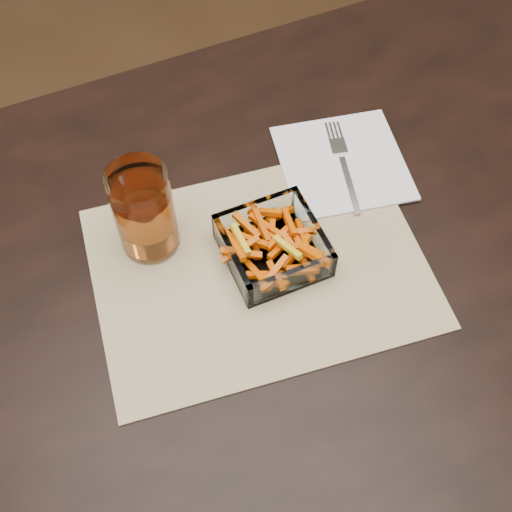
% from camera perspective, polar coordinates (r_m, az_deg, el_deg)
% --- Properties ---
extents(dining_table, '(1.60, 0.90, 0.75)m').
position_cam_1_polar(dining_table, '(0.97, 1.66, -3.16)').
color(dining_table, black).
rests_on(dining_table, ground).
extents(placemat, '(0.49, 0.39, 0.00)m').
position_cam_1_polar(placemat, '(0.88, 0.30, -1.00)').
color(placemat, tan).
rests_on(placemat, dining_table).
extents(glass_bowl, '(0.13, 0.13, 0.05)m').
position_cam_1_polar(glass_bowl, '(0.87, 1.52, 0.76)').
color(glass_bowl, white).
rests_on(glass_bowl, placemat).
extents(tumbler, '(0.08, 0.08, 0.14)m').
position_cam_1_polar(tumbler, '(0.86, -9.88, 3.73)').
color(tumbler, white).
rests_on(tumbler, placemat).
extents(napkin, '(0.22, 0.22, 0.00)m').
position_cam_1_polar(napkin, '(1.00, 7.68, 8.22)').
color(napkin, white).
rests_on(napkin, placemat).
extents(fork, '(0.06, 0.18, 0.00)m').
position_cam_1_polar(fork, '(0.99, 7.74, 8.25)').
color(fork, silver).
rests_on(fork, napkin).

